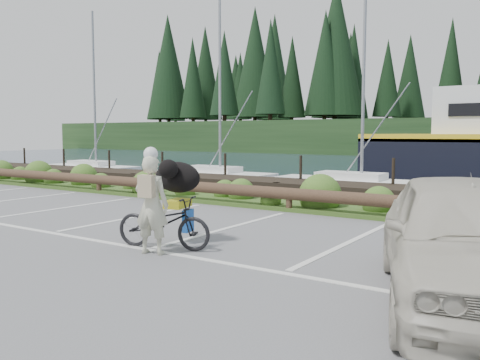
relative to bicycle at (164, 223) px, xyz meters
The scene contains 7 objects.
ground 0.51m from the bicycle, 132.27° to the left, with size 72.00×72.00×0.00m, color #5D5D60.
vegetation_strip 5.49m from the bicycle, 91.68° to the left, with size 34.00×1.60×0.10m, color #3D5B21.
log_rail 4.80m from the bicycle, 91.93° to the left, with size 32.00×0.30×0.60m, color #443021, non-canonical shape.
bicycle is the anchor object (origin of this frame).
cyclist 0.53m from the bicycle, 75.47° to the right, with size 0.58×0.38×1.60m, color beige.
dog 0.91m from the bicycle, 104.53° to the left, with size 0.96×0.47×0.55m, color black.
parked_car 4.79m from the bicycle, ahead, with size 1.79×4.46×1.52m, color beige.
Camera 1 is at (5.94, -6.50, 1.95)m, focal length 38.00 mm.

